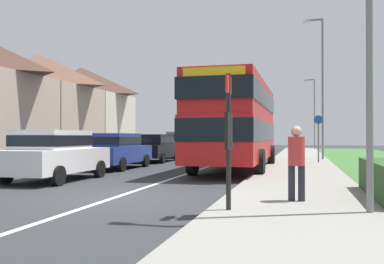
{
  "coord_description": "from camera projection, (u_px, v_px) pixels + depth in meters",
  "views": [
    {
      "loc": [
        4.29,
        -9.29,
        1.46
      ],
      "look_at": [
        0.64,
        4.77,
        1.6
      ],
      "focal_mm": 39.56,
      "sensor_mm": 36.0,
      "label": 1
    }
  ],
  "objects": [
    {
      "name": "ground_plane",
      "position": [
        116.0,
        197.0,
        10.05
      ],
      "size": [
        120.0,
        120.0,
        0.0
      ],
      "primitive_type": "plane",
      "color": "#2D3033"
    },
    {
      "name": "double_decker_bus",
      "position": [
        237.0,
        120.0,
        18.07
      ],
      "size": [
        2.8,
        10.01,
        3.7
      ],
      "color": "red",
      "rests_on": "ground_plane"
    },
    {
      "name": "pavement_near_side",
      "position": [
        299.0,
        176.0,
        14.81
      ],
      "size": [
        3.2,
        68.0,
        0.12
      ],
      "primitive_type": "cube",
      "color": "gray",
      "rests_on": "ground_plane"
    },
    {
      "name": "bus_stop_sign",
      "position": [
        229.0,
        132.0,
        7.71
      ],
      "size": [
        0.09,
        0.52,
        2.6
      ],
      "color": "black",
      "rests_on": "ground_plane"
    },
    {
      "name": "street_lamp_mid",
      "position": [
        321.0,
        80.0,
        24.47
      ],
      "size": [
        1.14,
        0.2,
        8.27
      ],
      "color": "slate",
      "rests_on": "ground_plane"
    },
    {
      "name": "pedestrian_at_stop",
      "position": [
        296.0,
        160.0,
        8.74
      ],
      "size": [
        0.34,
        0.34,
        1.67
      ],
      "color": "#23232D",
      "rests_on": "ground_plane"
    },
    {
      "name": "parked_car_grey",
      "position": [
        182.0,
        144.0,
        28.62
      ],
      "size": [
        1.93,
        3.92,
        1.74
      ],
      "color": "slate",
      "rests_on": "ground_plane"
    },
    {
      "name": "lane_marking_centre",
      "position": [
        196.0,
        171.0,
        17.8
      ],
      "size": [
        0.14,
        60.0,
        0.01
      ],
      "primitive_type": "cube",
      "color": "silver",
      "rests_on": "ground_plane"
    },
    {
      "name": "parked_car_white",
      "position": [
        55.0,
        153.0,
        13.77
      ],
      "size": [
        1.99,
        4.23,
        1.65
      ],
      "color": "silver",
      "rests_on": "ground_plane"
    },
    {
      "name": "street_lamp_far",
      "position": [
        313.0,
        109.0,
        42.83
      ],
      "size": [
        1.14,
        0.2,
        7.22
      ],
      "color": "slate",
      "rests_on": "ground_plane"
    },
    {
      "name": "house_terrace_far_side",
      "position": [
        38.0,
        106.0,
        28.95
      ],
      "size": [
        7.22,
        17.54,
        7.1
      ],
      "color": "tan",
      "rests_on": "ground_plane"
    },
    {
      "name": "parked_car_blue",
      "position": [
        115.0,
        149.0,
        18.79
      ],
      "size": [
        1.96,
        4.41,
        1.58
      ],
      "color": "navy",
      "rests_on": "ground_plane"
    },
    {
      "name": "cycle_route_sign",
      "position": [
        318.0,
        137.0,
        21.57
      ],
      "size": [
        0.44,
        0.08,
        2.52
      ],
      "color": "slate",
      "rests_on": "ground_plane"
    },
    {
      "name": "parked_car_black",
      "position": [
        155.0,
        147.0,
        23.86
      ],
      "size": [
        1.94,
        4.3,
        1.55
      ],
      "color": "black",
      "rests_on": "ground_plane"
    }
  ]
}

